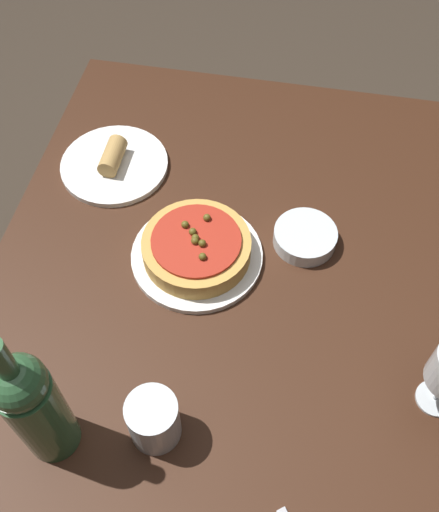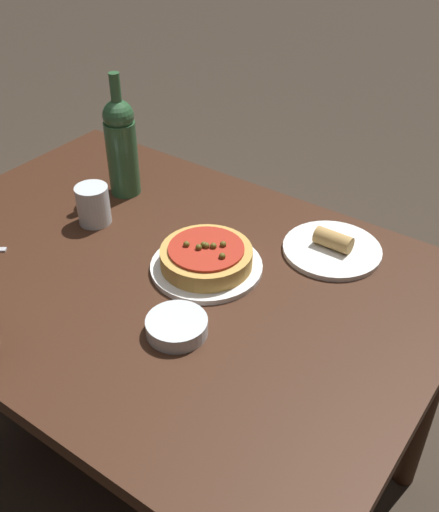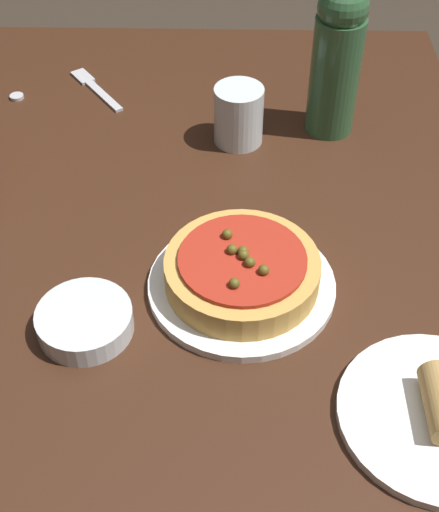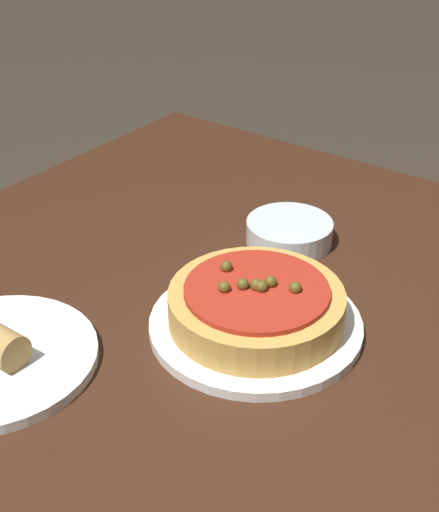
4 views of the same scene
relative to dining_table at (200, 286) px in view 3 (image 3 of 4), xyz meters
name	(u,v)px [view 3 (image 3 of 4)]	position (x,y,z in m)	size (l,w,h in m)	color
ground_plane	(206,494)	(0.00, 0.00, -0.65)	(14.00, 14.00, 0.00)	#382D23
dining_table	(200,286)	(0.00, 0.00, 0.00)	(1.23, 0.87, 0.75)	#381E11
dinner_plate	(242,285)	(0.09, 0.06, 0.10)	(0.24, 0.24, 0.01)	white
pizza	(242,270)	(0.09, 0.06, 0.13)	(0.20, 0.20, 0.06)	gold
wine_bottle	(337,55)	(-0.27, 0.21, 0.23)	(0.08, 0.08, 0.32)	#2D5633
water_cup	(239,115)	(-0.24, 0.06, 0.15)	(0.08, 0.08, 0.10)	silver
side_bowl	(85,321)	(0.17, -0.13, 0.11)	(0.12, 0.12, 0.03)	silver
fork	(94,87)	(-0.39, -0.20, 0.10)	(0.14, 0.11, 0.00)	#B7B7BC
side_plate	(438,413)	(0.29, 0.28, 0.11)	(0.22, 0.22, 0.05)	white
bottle_cap	(17,97)	(-0.35, -0.33, 0.10)	(0.02, 0.02, 0.01)	#B7B7BC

